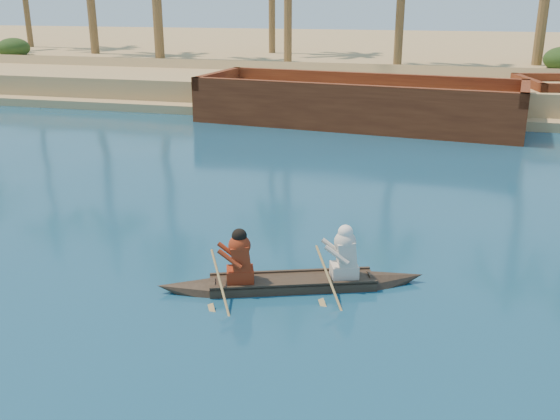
% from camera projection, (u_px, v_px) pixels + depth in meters
% --- Properties ---
extents(sandy_embankment, '(150.00, 51.00, 1.50)m').
position_uv_depth(sandy_embankment, '(315.00, 55.00, 49.74)').
color(sandy_embankment, tan).
rests_on(sandy_embankment, ground).
extents(shrub_cluster, '(100.00, 6.00, 2.40)m').
position_uv_depth(shrub_cluster, '(260.00, 66.00, 35.45)').
color(shrub_cluster, '#1D3212').
rests_on(shrub_cluster, ground).
extents(canoe, '(4.66, 2.25, 1.31)m').
position_uv_depth(canoe, '(293.00, 274.00, 10.94)').
color(canoe, '#37291E').
rests_on(canoe, ground).
extents(barge_mid, '(13.20, 5.60, 2.14)m').
position_uv_depth(barge_mid, '(358.00, 105.00, 25.22)').
color(barge_mid, maroon).
rests_on(barge_mid, ground).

